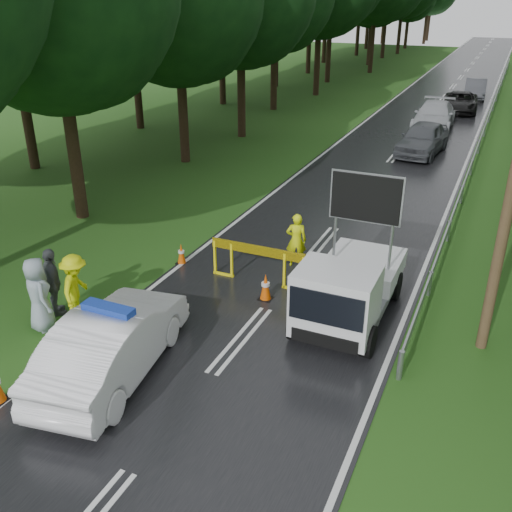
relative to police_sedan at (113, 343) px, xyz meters
The scene contains 19 objects.
ground 3.06m from the police_sedan, 50.15° to the left, with size 160.00×160.00×0.00m, color #204B15.
road 32.34m from the police_sedan, 86.63° to the left, with size 7.00×140.00×0.02m, color black.
guardrail 32.43m from the police_sedan, 80.05° to the left, with size 0.12×60.06×0.70m.
police_sedan is the anchor object (origin of this frame).
work_truck 5.66m from the police_sedan, 46.05° to the left, with size 1.98×4.37×3.47m.
barrier 5.17m from the police_sedan, 77.69° to the left, with size 2.78×0.08×1.15m.
officer 6.74m from the police_sedan, 75.49° to the left, with size 0.60×0.40×1.65m, color #E8FB0D.
civilian 4.82m from the police_sedan, 45.08° to the left, with size 0.82×0.64×1.69m, color #184CA0.
bystander_left 2.59m from the police_sedan, 146.27° to the left, with size 1.15×0.66×1.78m, color #D5E40C.
bystander_mid 3.24m from the police_sedan, 153.23° to the left, with size 1.05×0.44×1.79m, color #464A4F.
bystander_right 2.82m from the police_sedan, 163.98° to the left, with size 0.91×0.59×1.87m, color #8E9DAB.
queue_car_first 21.20m from the police_sedan, 81.84° to the left, with size 1.86×4.62×1.57m, color #474A4F.
queue_car_second 27.12m from the police_sedan, 84.28° to the left, with size 2.16×5.30×1.54m, color #B0B1B8.
queue_car_third 33.17m from the police_sedan, 83.84° to the left, with size 2.15×4.67×1.30m, color black.
queue_car_fourth 39.19m from the police_sedan, 84.12° to the left, with size 1.49×4.28×1.41m, color #3F4147.
cone_center 4.61m from the police_sedan, 68.65° to the left, with size 0.36×0.36×0.76m.
cone_far 6.53m from the police_sedan, 60.34° to the left, with size 0.32×0.32×0.68m.
cone_left_mid 5.51m from the police_sedan, 105.85° to the left, with size 0.30×0.30×0.64m.
cone_right 7.80m from the police_sedan, 53.75° to the left, with size 0.34×0.34×0.73m.
Camera 1 is at (4.93, -10.23, 7.51)m, focal length 40.00 mm.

